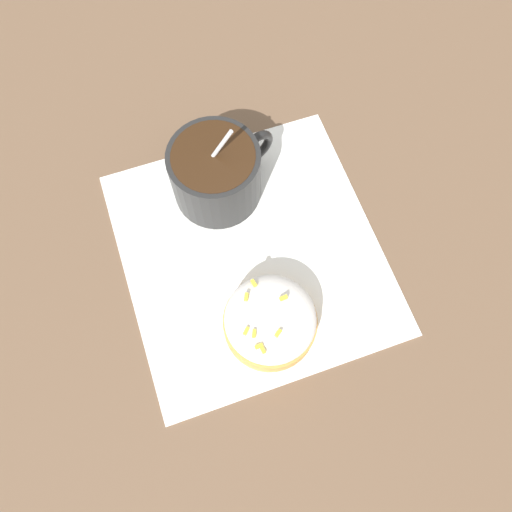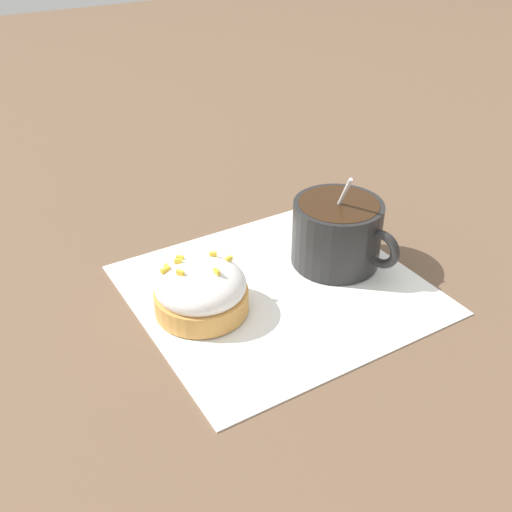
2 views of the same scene
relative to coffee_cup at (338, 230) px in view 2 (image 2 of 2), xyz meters
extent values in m
plane|color=brown|center=(0.08, 0.01, -0.04)|extent=(3.00, 3.00, 0.00)
cube|color=white|center=(0.08, 0.01, -0.04)|extent=(0.27, 0.25, 0.00)
cylinder|color=black|center=(0.00, 0.00, 0.00)|extent=(0.09, 0.09, 0.07)
cylinder|color=#331E0F|center=(0.00, 0.00, 0.02)|extent=(0.08, 0.08, 0.01)
torus|color=black|center=(-0.02, 0.05, 0.00)|extent=(0.02, 0.04, 0.04)
ellipsoid|color=silver|center=(0.01, 0.02, -0.03)|extent=(0.02, 0.03, 0.01)
cylinder|color=silver|center=(0.00, -0.01, 0.02)|extent=(0.01, 0.05, 0.09)
cylinder|color=#D19347|center=(0.16, 0.00, -0.03)|extent=(0.09, 0.09, 0.02)
ellipsoid|color=white|center=(0.16, 0.00, -0.01)|extent=(0.08, 0.08, 0.04)
cube|color=yellow|center=(0.17, -0.02, 0.01)|extent=(0.01, 0.01, 0.00)
cube|color=yellow|center=(0.13, -0.01, 0.01)|extent=(0.01, 0.01, 0.00)
cube|color=yellow|center=(0.17, 0.00, 0.01)|extent=(0.01, 0.01, 0.00)
cube|color=yellow|center=(0.15, 0.02, 0.01)|extent=(0.00, 0.01, 0.00)
cube|color=yellow|center=(0.16, -0.02, 0.01)|extent=(0.01, 0.01, 0.00)
cube|color=yellow|center=(0.12, 0.00, 0.01)|extent=(0.01, 0.00, 0.00)
cube|color=yellow|center=(0.18, -0.02, 0.01)|extent=(0.01, 0.00, 0.00)
cube|color=yellow|center=(0.18, -0.02, 0.01)|extent=(0.00, 0.01, 0.00)
camera|label=1|loc=(0.26, -0.05, 0.43)|focal=35.00mm
camera|label=2|loc=(0.34, 0.40, 0.31)|focal=42.00mm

